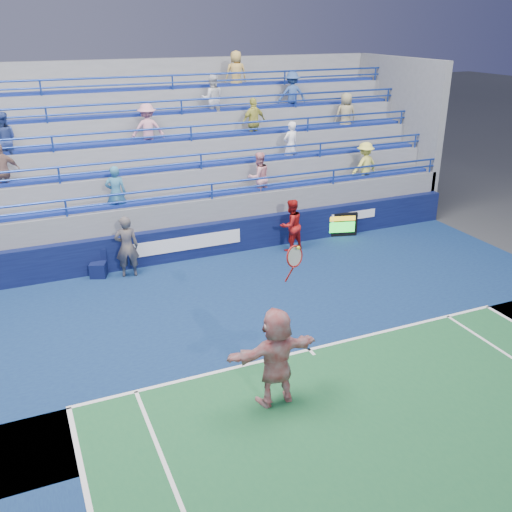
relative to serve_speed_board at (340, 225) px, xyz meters
name	(u,v)px	position (x,y,z in m)	size (l,w,h in m)	color
ground	(309,350)	(-4.65, -6.33, -0.43)	(120.00, 120.00, 0.00)	#333538
sponsor_wall	(215,239)	(-4.64, 0.17, 0.12)	(18.00, 0.32, 1.10)	#090E35
bleacher_stand	(181,181)	(-4.64, 3.94, 1.11)	(18.00, 5.60, 6.13)	slate
serve_speed_board	(340,225)	(0.00, 0.00, 0.00)	(1.24, 0.45, 0.86)	black
judge_chair	(98,269)	(-8.49, -0.11, -0.17)	(0.60, 0.61, 0.82)	#0C133D
tennis_player	(276,357)	(-6.19, -7.74, 0.62)	(1.95, 0.65, 3.35)	silver
line_judge	(127,247)	(-7.64, -0.42, 0.52)	(0.69, 0.46, 1.91)	#141A37
ball_girl	(291,225)	(-2.21, -0.47, 0.45)	(0.86, 0.67, 1.76)	#A91413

